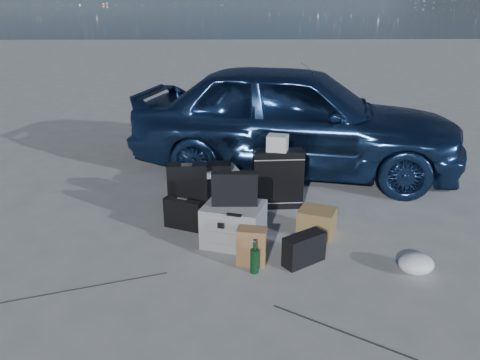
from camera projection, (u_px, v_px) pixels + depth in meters
name	position (u px, v px, depth m)	size (l,w,h in m)	color
ground	(240.00, 259.00, 4.39)	(60.00, 60.00, 0.00)	#A4A39F
car	(295.00, 118.00, 6.50)	(1.80, 4.48, 1.52)	navy
pelican_case	(234.00, 224.00, 4.62)	(0.56, 0.46, 0.41)	gray
laptop_bag	(235.00, 189.00, 4.50)	(0.44, 0.11, 0.33)	black
briefcase	(183.00, 214.00, 4.93)	(0.42, 0.09, 0.33)	black
suitcase_left	(188.00, 188.00, 5.29)	(0.44, 0.16, 0.57)	black
suitcase_right	(278.00, 179.00, 5.42)	(0.57, 0.21, 0.69)	black
white_carton	(277.00, 143.00, 5.26)	(0.23, 0.18, 0.18)	silver
duffel_bag	(220.00, 188.00, 5.59)	(0.74, 0.32, 0.37)	black
flat_box_white	(219.00, 171.00, 5.50)	(0.41, 0.31, 0.07)	silver
flat_box_black	(219.00, 166.00, 5.46)	(0.29, 0.21, 0.06)	black
kraft_bag	(252.00, 246.00, 4.26)	(0.26, 0.16, 0.35)	#8E603E
cardboard_box	(317.00, 221.00, 4.84)	(0.36, 0.31, 0.27)	olive
plastic_bag	(416.00, 264.00, 4.14)	(0.32, 0.27, 0.18)	white
messenger_bag	(304.00, 249.00, 4.27)	(0.41, 0.15, 0.29)	black
green_bottle	(254.00, 257.00, 4.12)	(0.08, 0.08, 0.31)	black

